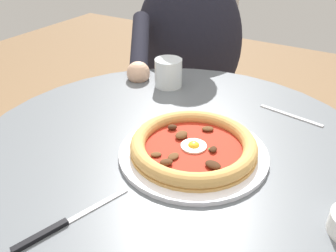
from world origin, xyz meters
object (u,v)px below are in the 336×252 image
fork_utensil (291,115)px  diner_person (187,94)px  dining_table (174,202)px  pizza_on_plate (193,148)px  cafe_chair_diner (189,78)px  water_glass (168,74)px  steak_knife (57,227)px

fork_utensil → diner_person: bearing=54.9°
dining_table → pizza_on_plate: 0.19m
cafe_chair_diner → diner_person: bearing=-155.1°
pizza_on_plate → diner_person: bearing=29.2°
dining_table → water_glass: (0.26, 0.17, 0.20)m
water_glass → fork_utensil: water_glass is taller
pizza_on_plate → water_glass: bearing=39.5°
water_glass → steak_knife: water_glass is taller
pizza_on_plate → cafe_chair_diner: 0.86m
pizza_on_plate → water_glass: (0.27, 0.22, 0.02)m
diner_person → cafe_chair_diner: 0.15m
water_glass → fork_utensil: bearing=-89.6°
pizza_on_plate → steak_knife: 0.31m
fork_utensil → water_glass: bearing=90.4°
diner_person → cafe_chair_diner: (0.14, 0.06, 0.01)m
pizza_on_plate → fork_utensil: (0.27, -0.13, -0.02)m
pizza_on_plate → cafe_chair_diner: size_ratio=0.35×
dining_table → pizza_on_plate: bearing=-97.8°
cafe_chair_diner → steak_knife: bearing=-163.5°
water_glass → cafe_chair_diner: bearing=20.7°
steak_knife → diner_person: size_ratio=0.18×
cafe_chair_diner → pizza_on_plate: bearing=-151.6°
dining_table → pizza_on_plate: size_ratio=2.91×
pizza_on_plate → fork_utensil: size_ratio=1.92×
steak_knife → water_glass: bearing=12.9°
dining_table → water_glass: size_ratio=11.22×
dining_table → diner_person: (0.59, 0.29, -0.03)m
dining_table → fork_utensil: (0.27, -0.18, 0.16)m
diner_person → cafe_chair_diner: size_ratio=1.32×
dining_table → diner_person: bearing=25.7°
dining_table → cafe_chair_diner: 0.81m
water_glass → diner_person: 0.42m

